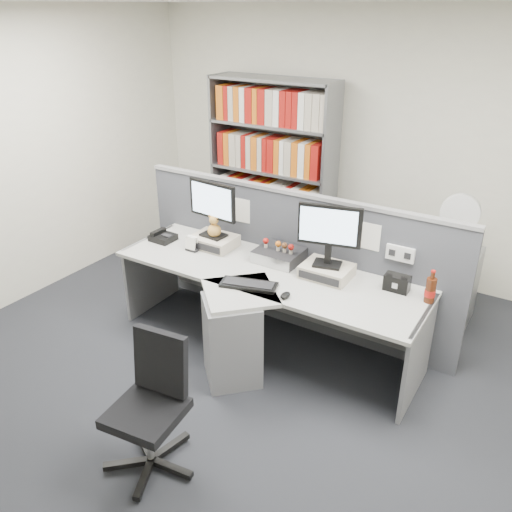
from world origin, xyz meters
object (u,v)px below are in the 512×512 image
Objects in this scene: monitor_left at (212,205)px; desktop_pc at (279,255)px; desk_phone at (163,237)px; desk_calendar at (192,245)px; mouse at (285,295)px; keyboard at (249,284)px; filing_cabinet at (447,288)px; shelving_unit at (272,174)px; desk at (252,311)px; desk_fan at (459,217)px; monitor_right at (329,230)px; cola_bottle at (430,290)px; speaker at (397,283)px; office_chair at (152,401)px.

monitor_left is 1.32× the size of desktop_pc.
desktop_pc is 1.78× the size of desk_phone.
mouse is at bearing -15.01° from desk_calendar.
filing_cabinet is at bearing 51.19° from keyboard.
monitor_left is at bearing -80.13° from shelving_unit.
desk is 4.75× the size of desk_fan.
shelving_unit is (-1.35, 1.47, -0.14)m from monitor_right.
mouse is 0.05× the size of shelving_unit.
mouse is (0.35, -0.52, -0.03)m from desktop_pc.
desk_fan reaches higher than filing_cabinet.
shelving_unit reaches higher than desk_phone.
shelving_unit is (-2.15, 1.43, 0.16)m from cola_bottle.
cola_bottle reaches higher than mouse.
desk_phone is at bearing -163.90° from monitor_left.
monitor_left is 0.61m from desk_phone.
desktop_pc is 1.47× the size of cola_bottle.
monitor_right is 0.25× the size of shelving_unit.
keyboard reaches higher than desk.
speaker is 2.36m from shelving_unit.
desktop_pc is (0.63, 0.06, -0.35)m from monitor_left.
cola_bottle is 0.36× the size of filing_cabinet.
desk is at bearing 166.65° from mouse.
monitor_left reaches higher than mouse.
desk_phone is 2.38m from cola_bottle.
keyboard is 0.23× the size of shelving_unit.
cola_bottle is (0.26, -0.04, 0.03)m from speaker.
office_chair is at bearing -61.00° from desk_calendar.
office_chair is at bearing -104.13° from mouse.
monitor_right is 0.85m from cola_bottle.
speaker is 1.97m from office_chair.
desk_phone is 2.61m from desk_fan.
speaker is 0.26m from cola_bottle.
desk is at bearing -15.75° from desk_calendar.
mouse is at bearing -151.51° from cola_bottle.
cola_bottle is (1.24, 0.49, 0.08)m from keyboard.
keyboard is 2.47× the size of speaker.
speaker is at bearing 28.44° from keyboard.
shelving_unit is (-1.90, 1.39, 0.19)m from speaker.
mouse is 1.76m from filing_cabinet.
monitor_right is at bearing 46.15° from keyboard.
desk is 1.19m from desk_phone.
filing_cabinet is at bearing 28.84° from monitor_left.
desk_phone is (-0.48, -0.14, -0.36)m from monitor_left.
monitor_left is at bearing -177.41° from speaker.
cola_bottle is at bearing 18.38° from desk.
desk_fan is (-0.05, 0.98, 0.23)m from cola_bottle.
filing_cabinet is 1.28× the size of desk_fan.
cola_bottle is (0.80, 0.03, -0.30)m from monitor_right.
office_chair is (0.05, -1.24, 0.01)m from desk.
desk_fan reaches higher than office_chair.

